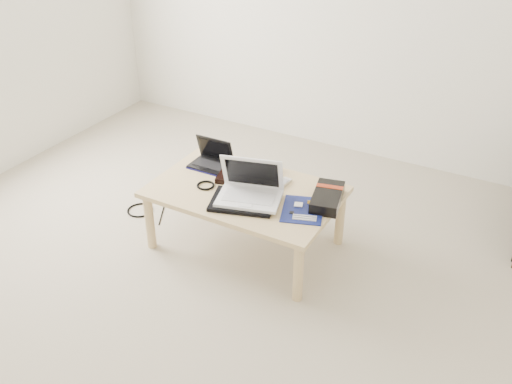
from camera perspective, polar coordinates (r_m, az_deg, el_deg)
The scene contains 13 objects.
ground at distance 3.34m, azimuth -6.16°, elevation -8.73°, with size 4.00×4.00×0.00m, color #B4A592.
coffee_table at distance 3.40m, azimuth -1.10°, elevation -0.46°, with size 1.10×0.70×0.40m.
book at distance 3.50m, azimuth -0.81°, elevation 1.80°, with size 0.39×0.35×0.03m.
netbook at distance 3.62m, azimuth -4.44°, elevation 3.20°, with size 0.25×0.19×0.18m.
tablet at distance 3.38m, azimuth -1.13°, elevation 0.44°, with size 0.27×0.23×0.01m.
remote at distance 3.38m, azimuth 2.16°, elevation 0.50°, with size 0.08×0.24×0.02m.
neoprene_sleeve at distance 3.24m, azimuth -1.31°, elevation -0.96°, with size 0.36×0.26×0.02m, color black.
white_laptop at distance 3.24m, azimuth -0.58°, elevation 0.27°, with size 0.41×0.34×0.25m.
motherboard at distance 3.19m, azimuth 4.72°, elevation -1.78°, with size 0.31×0.34×0.01m.
gpu_box at distance 3.26m, azimuth 7.14°, elevation -0.54°, with size 0.22×0.34×0.07m.
cable_coil at distance 3.42m, azimuth -5.06°, elevation 0.67°, with size 0.11×0.11×0.01m, color black.
floor_cable_coil at distance 3.99m, azimuth -11.52°, elevation -1.79°, with size 0.18×0.18×0.01m, color black.
floor_cable_trail at distance 3.96m, azimuth -9.28°, elevation -1.77°, with size 0.01×0.01×0.36m, color black.
Camera 1 is at (1.54, -2.05, 2.14)m, focal length 40.00 mm.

